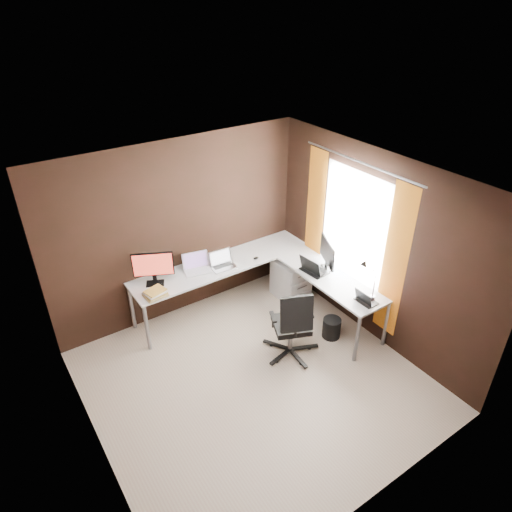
% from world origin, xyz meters
% --- Properties ---
extents(room, '(3.60, 3.60, 2.50)m').
position_xyz_m(room, '(0.34, 0.07, 1.28)').
color(room, tan).
rests_on(room, ground).
extents(desk, '(2.65, 2.25, 0.73)m').
position_xyz_m(desk, '(0.84, 1.04, 0.68)').
color(desk, silver).
rests_on(desk, ground).
extents(drawer_pedestal, '(0.42, 0.50, 0.60)m').
position_xyz_m(drawer_pedestal, '(1.43, 1.15, 0.30)').
color(drawer_pedestal, silver).
rests_on(drawer_pedestal, ground).
extents(monitor_left, '(0.48, 0.26, 0.46)m').
position_xyz_m(monitor_left, '(-0.51, 1.57, 0.99)').
color(monitor_left, black).
rests_on(monitor_left, desk).
extents(monitor_right, '(0.23, 0.49, 0.43)m').
position_xyz_m(monitor_right, '(1.58, 0.58, 0.97)').
color(monitor_right, black).
rests_on(monitor_right, desk).
extents(laptop_white, '(0.40, 0.33, 0.24)m').
position_xyz_m(laptop_white, '(0.09, 1.55, 0.78)').
color(laptop_white, silver).
rests_on(laptop_white, desk).
extents(laptop_silver, '(0.35, 0.26, 0.22)m').
position_xyz_m(laptop_silver, '(0.43, 1.43, 0.78)').
color(laptop_silver, silver).
rests_on(laptop_silver, desk).
extents(laptop_black_big, '(0.29, 0.38, 0.24)m').
position_xyz_m(laptop_black_big, '(1.36, 0.62, 0.78)').
color(laptop_black_big, black).
rests_on(laptop_black_big, desk).
extents(laptop_black_small, '(0.19, 0.26, 0.18)m').
position_xyz_m(laptop_black_small, '(1.45, -0.27, 0.77)').
color(laptop_black_small, black).
rests_on(laptop_black_small, desk).
extents(book_stack, '(0.30, 0.25, 0.09)m').
position_xyz_m(book_stack, '(-0.62, 1.30, 0.77)').
color(book_stack, tan).
rests_on(book_stack, desk).
extents(mouse_left, '(0.10, 0.08, 0.03)m').
position_xyz_m(mouse_left, '(-0.50, 1.35, 0.75)').
color(mouse_left, black).
rests_on(mouse_left, desk).
extents(mouse_corner, '(0.10, 0.08, 0.03)m').
position_xyz_m(mouse_corner, '(0.92, 1.33, 0.75)').
color(mouse_corner, black).
rests_on(mouse_corner, desk).
extents(desk_lamp, '(0.18, 0.21, 0.54)m').
position_xyz_m(desk_lamp, '(1.51, -0.21, 1.07)').
color(desk_lamp, slate).
rests_on(desk_lamp, desk).
extents(office_chair, '(0.57, 0.60, 1.00)m').
position_xyz_m(office_chair, '(0.65, 0.14, 0.29)').
color(office_chair, black).
rests_on(office_chair, ground).
extents(wastebasket, '(0.30, 0.30, 0.28)m').
position_xyz_m(wastebasket, '(1.31, 0.10, 0.14)').
color(wastebasket, black).
rests_on(wastebasket, ground).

